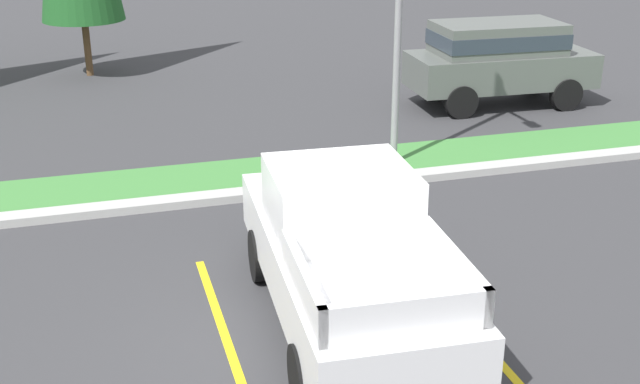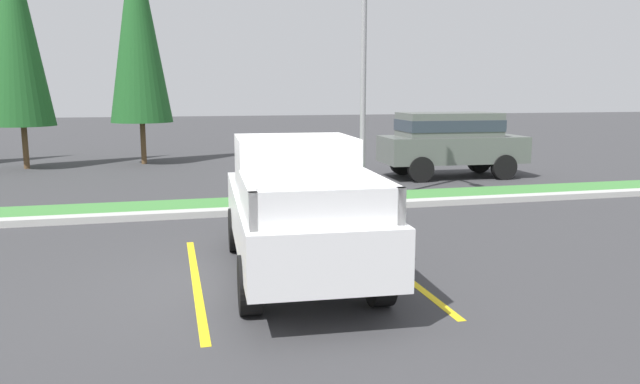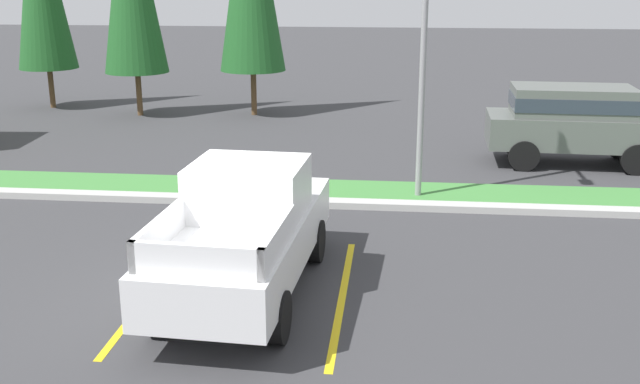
{
  "view_description": "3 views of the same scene",
  "coord_description": "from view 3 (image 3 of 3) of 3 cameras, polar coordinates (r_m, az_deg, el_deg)",
  "views": [
    {
      "loc": [
        -2.54,
        -8.45,
        5.55
      ],
      "look_at": [
        0.46,
        1.74,
        1.32
      ],
      "focal_mm": 45.3,
      "sensor_mm": 36.0,
      "label": 1
    },
    {
      "loc": [
        -1.5,
        -8.54,
        2.8
      ],
      "look_at": [
        1.12,
        1.92,
        0.98
      ],
      "focal_mm": 33.9,
      "sensor_mm": 36.0,
      "label": 2
    },
    {
      "loc": [
        2.69,
        -10.67,
        5.0
      ],
      "look_at": [
        1.31,
        2.6,
        1.04
      ],
      "focal_mm": 41.87,
      "sensor_mm": 36.0,
      "label": 3
    }
  ],
  "objects": [
    {
      "name": "ground_plane",
      "position": [
        12.08,
        -7.53,
        -8.07
      ],
      "size": [
        120.0,
        120.0,
        0.0
      ],
      "primitive_type": "plane",
      "color": "#38383A"
    },
    {
      "name": "parking_line_near",
      "position": [
        12.63,
        -12.58,
        -7.21
      ],
      "size": [
        0.12,
        4.8,
        0.01
      ],
      "primitive_type": "cube",
      "color": "yellow",
      "rests_on": "ground"
    },
    {
      "name": "suv_distant",
      "position": [
        20.95,
        18.85,
        5.29
      ],
      "size": [
        4.67,
        2.1,
        2.1
      ],
      "color": "black",
      "rests_on": "ground"
    },
    {
      "name": "curb_strip",
      "position": [
        16.64,
        -3.61,
        -0.72
      ],
      "size": [
        56.0,
        0.4,
        0.15
      ],
      "primitive_type": "cube",
      "color": "#B2B2AD",
      "rests_on": "ground"
    },
    {
      "name": "pickup_truck_main",
      "position": [
        11.9,
        -5.69,
        -2.99
      ],
      "size": [
        2.2,
        5.33,
        2.1
      ],
      "color": "black",
      "rests_on": "ground"
    },
    {
      "name": "parking_line_far",
      "position": [
        12.04,
        1.71,
        -8.0
      ],
      "size": [
        0.12,
        4.8,
        0.01
      ],
      "primitive_type": "cube",
      "color": "yellow",
      "rests_on": "ground"
    },
    {
      "name": "grass_median",
      "position": [
        17.69,
        -3.03,
        0.19
      ],
      "size": [
        56.0,
        1.8,
        0.06
      ],
      "primitive_type": "cube",
      "color": "#42843D",
      "rests_on": "ground"
    },
    {
      "name": "street_light",
      "position": [
        16.45,
        8.03,
        13.28
      ],
      "size": [
        0.24,
        1.49,
        7.12
      ],
      "color": "gray",
      "rests_on": "ground"
    }
  ]
}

